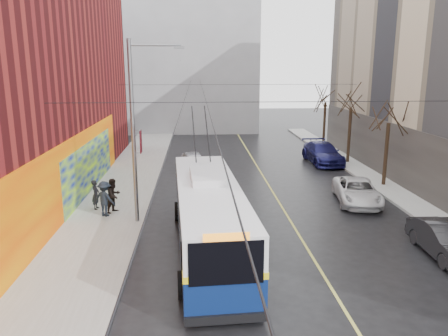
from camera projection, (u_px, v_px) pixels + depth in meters
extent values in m
cube|color=gray|center=(111.00, 210.00, 23.85)|extent=(4.00, 60.00, 0.15)
cube|color=gray|center=(412.00, 204.00, 24.89)|extent=(2.00, 60.00, 0.15)
cube|color=#BFB74C|center=(276.00, 197.00, 26.39)|extent=(0.12, 50.00, 0.01)
cube|color=orange|center=(60.00, 187.00, 21.35)|extent=(0.08, 28.00, 4.00)
cube|color=#040D93|center=(90.00, 167.00, 27.27)|extent=(0.06, 12.00, 3.20)
cube|color=#4C4742|center=(415.00, 163.00, 26.45)|extent=(0.06, 36.00, 4.00)
cube|color=gray|center=(173.00, 55.00, 53.99)|extent=(20.00, 12.00, 18.00)
cylinder|color=slate|center=(133.00, 136.00, 21.00)|extent=(0.20, 0.20, 9.00)
cube|color=#4D0B14|center=(141.00, 142.00, 21.09)|extent=(0.04, 0.60, 1.10)
cylinder|color=slate|center=(155.00, 45.00, 20.11)|extent=(2.40, 0.10, 0.10)
cube|color=slate|center=(179.00, 47.00, 20.20)|extent=(0.50, 0.22, 0.12)
cylinder|color=black|center=(187.00, 93.00, 25.62)|extent=(0.02, 60.00, 0.02)
cylinder|color=black|center=(204.00, 93.00, 25.68)|extent=(0.02, 60.00, 0.02)
cylinder|color=black|center=(279.00, 102.00, 17.06)|extent=(18.00, 0.02, 0.02)
cylinder|color=black|center=(239.00, 85.00, 32.61)|extent=(18.00, 0.02, 0.02)
cylinder|color=black|center=(386.00, 155.00, 28.31)|extent=(0.24, 0.24, 4.20)
cylinder|color=black|center=(349.00, 136.00, 35.08)|extent=(0.24, 0.24, 4.48)
cylinder|color=black|center=(324.00, 125.00, 41.89)|extent=(0.24, 0.24, 4.37)
ellipsoid|color=slate|center=(180.00, 60.00, 18.67)|extent=(0.44, 0.20, 0.12)
ellipsoid|color=slate|center=(211.00, 48.00, 22.01)|extent=(0.44, 0.20, 0.12)
ellipsoid|color=slate|center=(207.00, 109.00, 22.01)|extent=(0.44, 0.20, 0.12)
cube|color=#0A1B4E|center=(209.00, 230.00, 18.70)|extent=(3.23, 11.83, 1.46)
cube|color=silver|center=(209.00, 199.00, 18.38)|extent=(3.23, 11.83, 1.27)
cube|color=yellow|center=(209.00, 214.00, 18.53)|extent=(3.27, 11.87, 0.21)
cube|color=black|center=(226.00, 263.00, 12.76)|extent=(2.24, 0.17, 1.36)
cube|color=black|center=(199.00, 170.00, 24.08)|extent=(2.24, 0.17, 1.17)
cube|color=black|center=(178.00, 203.00, 18.25)|extent=(0.68, 10.71, 0.97)
cube|color=black|center=(239.00, 200.00, 18.56)|extent=(0.68, 10.71, 0.97)
cube|color=silver|center=(206.00, 176.00, 19.15)|extent=(1.54, 3.00, 0.29)
cube|color=black|center=(226.00, 319.00, 13.13)|extent=(2.54, 0.27, 0.29)
cylinder|color=black|center=(182.00, 285.00, 14.88)|extent=(0.35, 0.99, 0.97)
cylinder|color=black|center=(255.00, 281.00, 15.18)|extent=(0.35, 0.99, 0.97)
cylinder|color=black|center=(178.00, 211.00, 22.41)|extent=(0.35, 0.99, 0.97)
cylinder|color=black|center=(226.00, 209.00, 22.71)|extent=(0.35, 0.99, 0.97)
cylinder|color=black|center=(194.00, 132.00, 22.08)|extent=(0.26, 3.38, 2.40)
cylinder|color=black|center=(207.00, 132.00, 22.16)|extent=(0.26, 3.38, 2.40)
imported|color=#252527|center=(445.00, 240.00, 18.12)|extent=(1.62, 4.32, 1.41)
imported|color=silver|center=(357.00, 191.00, 25.29)|extent=(3.02, 5.23, 1.37)
imported|color=#171751|center=(323.00, 153.00, 35.59)|extent=(2.50, 5.81, 1.67)
imported|color=silver|center=(193.00, 162.00, 32.99)|extent=(2.28, 4.36, 1.41)
imported|color=black|center=(96.00, 195.00, 23.68)|extent=(0.41, 0.61, 1.62)
imported|color=black|center=(114.00, 195.00, 23.12)|extent=(1.06, 1.13, 1.84)
imported|color=black|center=(105.00, 199.00, 22.54)|extent=(1.38, 1.16, 1.85)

